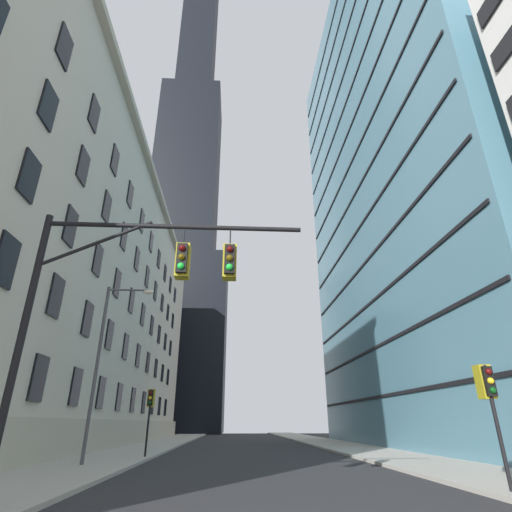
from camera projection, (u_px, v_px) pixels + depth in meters
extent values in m
cube|color=beige|center=(61.00, 284.00, 36.93)|extent=(13.54, 68.71, 28.08)
cube|color=#B2A893|center=(151.00, 169.00, 42.55)|extent=(0.70, 68.71, 0.60)
cube|color=#B2A893|center=(117.00, 434.00, 32.20)|extent=(0.50, 68.71, 2.20)
cube|color=black|center=(38.00, 378.00, 19.25)|extent=(0.14, 1.40, 2.20)
cube|color=black|center=(76.00, 387.00, 23.84)|extent=(0.14, 1.40, 2.20)
cube|color=black|center=(101.00, 393.00, 28.42)|extent=(0.14, 1.40, 2.20)
cube|color=black|center=(119.00, 397.00, 33.01)|extent=(0.14, 1.40, 2.20)
cube|color=black|center=(133.00, 400.00, 37.60)|extent=(0.14, 1.40, 2.20)
cube|color=black|center=(144.00, 402.00, 42.19)|extent=(0.14, 1.40, 2.20)
cube|color=black|center=(152.00, 404.00, 46.78)|extent=(0.14, 1.40, 2.20)
cube|color=black|center=(159.00, 406.00, 51.37)|extent=(0.14, 1.40, 2.20)
cube|color=black|center=(165.00, 408.00, 55.96)|extent=(0.14, 1.40, 2.20)
cube|color=black|center=(6.00, 261.00, 16.31)|extent=(0.14, 1.40, 2.20)
cube|color=black|center=(56.00, 296.00, 20.90)|extent=(0.14, 1.40, 2.20)
cube|color=black|center=(87.00, 319.00, 25.49)|extent=(0.14, 1.40, 2.20)
cube|color=black|center=(109.00, 335.00, 30.08)|extent=(0.14, 1.40, 2.20)
cube|color=black|center=(126.00, 347.00, 34.67)|extent=(0.14, 1.40, 2.20)
cube|color=black|center=(138.00, 356.00, 39.26)|extent=(0.14, 1.40, 2.20)
cube|color=black|center=(148.00, 363.00, 43.84)|extent=(0.14, 1.40, 2.20)
cube|color=black|center=(156.00, 368.00, 48.43)|extent=(0.14, 1.40, 2.20)
cube|color=black|center=(162.00, 373.00, 53.02)|extent=(0.14, 1.40, 2.20)
cube|color=black|center=(168.00, 377.00, 57.61)|extent=(0.14, 1.40, 2.20)
cube|color=black|center=(29.00, 176.00, 17.96)|extent=(0.14, 1.40, 2.20)
cube|color=black|center=(70.00, 226.00, 22.55)|extent=(0.14, 1.40, 2.20)
cube|color=black|center=(98.00, 260.00, 27.14)|extent=(0.14, 1.40, 2.20)
cube|color=black|center=(117.00, 283.00, 31.73)|extent=(0.14, 1.40, 2.20)
cube|color=black|center=(132.00, 301.00, 36.32)|extent=(0.14, 1.40, 2.20)
cube|color=black|center=(143.00, 315.00, 40.91)|extent=(0.14, 1.40, 2.20)
cube|color=black|center=(152.00, 326.00, 45.50)|extent=(0.14, 1.40, 2.20)
cube|color=black|center=(159.00, 334.00, 50.09)|extent=(0.14, 1.40, 2.20)
cube|color=black|center=(165.00, 342.00, 54.68)|extent=(0.14, 1.40, 2.20)
cube|color=black|center=(170.00, 348.00, 59.27)|extent=(0.14, 1.40, 2.20)
cube|color=black|center=(48.00, 106.00, 19.61)|extent=(0.14, 1.40, 2.20)
cube|color=black|center=(83.00, 166.00, 24.20)|extent=(0.14, 1.40, 2.20)
cube|color=black|center=(107.00, 207.00, 28.79)|extent=(0.14, 1.40, 2.20)
cube|color=black|center=(124.00, 237.00, 33.38)|extent=(0.14, 1.40, 2.20)
cube|color=black|center=(137.00, 259.00, 37.97)|extent=(0.14, 1.40, 2.20)
cube|color=black|center=(147.00, 277.00, 42.56)|extent=(0.14, 1.40, 2.20)
cube|color=black|center=(155.00, 291.00, 47.15)|extent=(0.14, 1.40, 2.20)
cube|color=black|center=(162.00, 303.00, 51.74)|extent=(0.14, 1.40, 2.20)
cube|color=black|center=(168.00, 313.00, 56.33)|extent=(0.14, 1.40, 2.20)
cube|color=black|center=(173.00, 321.00, 60.92)|extent=(0.14, 1.40, 2.20)
cube|color=black|center=(64.00, 47.00, 21.27)|extent=(0.14, 1.40, 2.20)
cube|color=black|center=(94.00, 114.00, 25.85)|extent=(0.14, 1.40, 2.20)
cube|color=black|center=(115.00, 160.00, 30.44)|extent=(0.14, 1.40, 2.20)
cube|color=black|center=(130.00, 195.00, 35.03)|extent=(0.14, 1.40, 2.20)
cube|color=black|center=(142.00, 221.00, 39.62)|extent=(0.14, 1.40, 2.20)
cube|color=black|center=(151.00, 242.00, 44.21)|extent=(0.14, 1.40, 2.20)
cube|color=black|center=(159.00, 259.00, 48.80)|extent=(0.14, 1.40, 2.20)
cube|color=black|center=(165.00, 273.00, 53.39)|extent=(0.14, 1.40, 2.20)
cube|color=black|center=(170.00, 285.00, 57.98)|extent=(0.14, 1.40, 2.20)
cube|color=black|center=(175.00, 295.00, 62.57)|extent=(0.14, 1.40, 2.20)
cube|color=black|center=(174.00, 344.00, 88.39)|extent=(23.18, 23.18, 36.84)
cube|color=black|center=(188.00, 176.00, 106.18)|extent=(16.22, 16.22, 53.59)
cube|color=black|center=(200.00, 24.00, 129.89)|extent=(10.43, 10.43, 66.99)
cube|color=teal|center=(414.00, 166.00, 43.12)|extent=(14.25, 38.66, 56.10)
cube|color=black|center=(377.00, 397.00, 33.28)|extent=(0.12, 37.66, 0.24)
cube|color=black|center=(372.00, 349.00, 34.86)|extent=(0.12, 37.66, 0.24)
cube|color=black|center=(367.00, 306.00, 36.43)|extent=(0.12, 37.66, 0.24)
cube|color=black|center=(362.00, 266.00, 38.00)|extent=(0.12, 37.66, 0.24)
cube|color=black|center=(358.00, 229.00, 39.58)|extent=(0.12, 37.66, 0.24)
cube|color=black|center=(354.00, 196.00, 41.15)|extent=(0.12, 37.66, 0.24)
cube|color=black|center=(351.00, 164.00, 42.72)|extent=(0.12, 37.66, 0.24)
cube|color=black|center=(347.00, 135.00, 44.30)|extent=(0.12, 37.66, 0.24)
cube|color=black|center=(344.00, 108.00, 45.87)|extent=(0.12, 37.66, 0.24)
cube|color=black|center=(341.00, 83.00, 47.45)|extent=(0.12, 37.66, 0.24)
cube|color=black|center=(338.00, 59.00, 49.02)|extent=(0.12, 37.66, 0.24)
cube|color=black|center=(336.00, 37.00, 50.59)|extent=(0.12, 37.66, 0.24)
cube|color=black|center=(333.00, 16.00, 52.17)|extent=(0.12, 37.66, 0.24)
cylinder|color=black|center=(20.00, 342.00, 10.16)|extent=(0.20, 0.20, 7.48)
cylinder|color=black|center=(176.00, 227.00, 11.73)|extent=(7.51, 0.14, 0.14)
cylinder|color=black|center=(97.00, 243.00, 11.38)|extent=(3.09, 0.10, 1.56)
cylinder|color=black|center=(184.00, 236.00, 11.63)|extent=(0.04, 0.04, 0.60)
cube|color=black|center=(182.00, 259.00, 11.33)|extent=(0.30, 0.30, 0.90)
cube|color=olive|center=(183.00, 261.00, 11.49)|extent=(0.40, 0.40, 1.04)
sphere|color=#450808|center=(182.00, 248.00, 11.30)|extent=(0.20, 0.20, 0.20)
sphere|color=#4B3A08|center=(181.00, 257.00, 11.19)|extent=(0.20, 0.20, 0.20)
sphere|color=green|center=(181.00, 266.00, 11.08)|extent=(0.20, 0.20, 0.20)
cylinder|color=black|center=(230.00, 237.00, 11.70)|extent=(0.04, 0.04, 0.60)
cube|color=black|center=(230.00, 260.00, 11.41)|extent=(0.30, 0.30, 0.90)
cube|color=olive|center=(230.00, 262.00, 11.56)|extent=(0.40, 0.40, 1.04)
sphere|color=#450808|center=(230.00, 249.00, 11.37)|extent=(0.20, 0.20, 0.20)
sphere|color=#4B3A08|center=(230.00, 258.00, 11.26)|extent=(0.20, 0.20, 0.20)
sphere|color=green|center=(229.00, 267.00, 11.15)|extent=(0.20, 0.20, 0.20)
cylinder|color=black|center=(497.00, 425.00, 11.90)|extent=(0.12, 0.12, 3.52)
cube|color=black|center=(488.00, 381.00, 12.39)|extent=(0.30, 0.30, 0.90)
cube|color=olive|center=(484.00, 382.00, 12.55)|extent=(0.40, 0.40, 1.04)
sphere|color=#450808|center=(489.00, 372.00, 12.36)|extent=(0.20, 0.20, 0.20)
sphere|color=yellow|center=(491.00, 381.00, 12.25)|extent=(0.20, 0.20, 0.20)
sphere|color=#083D10|center=(493.00, 390.00, 12.14)|extent=(0.20, 0.20, 0.20)
cylinder|color=black|center=(148.00, 422.00, 23.51)|extent=(0.12, 0.12, 3.73)
cube|color=black|center=(151.00, 398.00, 24.05)|extent=(0.30, 0.30, 0.90)
cube|color=olive|center=(151.00, 398.00, 24.20)|extent=(0.40, 0.40, 1.04)
sphere|color=#450808|center=(151.00, 393.00, 24.01)|extent=(0.20, 0.20, 0.20)
sphere|color=yellow|center=(150.00, 398.00, 23.90)|extent=(0.20, 0.20, 0.20)
sphere|color=#083D10|center=(150.00, 403.00, 23.79)|extent=(0.20, 0.20, 0.20)
cylinder|color=#47474C|center=(96.00, 368.00, 20.14)|extent=(0.18, 0.18, 8.81)
cylinder|color=#47474C|center=(129.00, 290.00, 21.87)|extent=(2.20, 0.10, 0.10)
ellipsoid|color=#EFE5C6|center=(148.00, 292.00, 21.89)|extent=(0.56, 0.32, 0.24)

